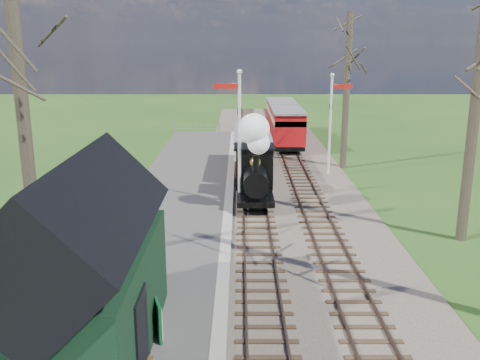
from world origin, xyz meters
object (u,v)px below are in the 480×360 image
at_px(locomotive, 255,165).
at_px(coach, 252,150).
at_px(red_carriage_b, 281,117).
at_px(person, 154,285).
at_px(station_shed, 81,272).
at_px(semaphore_far, 332,117).
at_px(semaphore_near, 238,129).
at_px(sign_board, 159,320).
at_px(red_carriage_a, 287,127).

xyz_separation_m(locomotive, coach, (0.01, 6.06, -0.53)).
height_order(red_carriage_b, person, red_carriage_b).
bearing_deg(station_shed, semaphore_far, 64.28).
height_order(semaphore_near, locomotive, semaphore_near).
bearing_deg(sign_board, red_carriage_a, 78.05).
bearing_deg(red_carriage_a, red_carriage_b, 90.00).
bearing_deg(sign_board, locomotive, 76.98).
height_order(coach, red_carriage_b, red_carriage_b).
bearing_deg(semaphore_far, person, -114.81).
bearing_deg(red_carriage_b, locomotive, -97.86).
height_order(red_carriage_a, red_carriage_b, same).
height_order(semaphore_far, red_carriage_b, semaphore_far).
height_order(coach, person, coach).
distance_m(semaphore_near, coach, 6.66).
bearing_deg(station_shed, locomotive, 70.63).
xyz_separation_m(red_carriage_a, red_carriage_b, (0.00, 5.50, 0.00)).
bearing_deg(station_shed, semaphore_near, 73.62).
height_order(semaphore_near, red_carriage_b, semaphore_near).
bearing_deg(semaphore_far, sign_board, -112.11).
height_order(semaphore_far, coach, semaphore_far).
distance_m(station_shed, coach, 18.76).
xyz_separation_m(semaphore_near, red_carriage_a, (3.37, 13.59, -2.06)).
relative_size(locomotive, sign_board, 4.28).
xyz_separation_m(station_shed, person, (1.30, 2.05, -1.30)).
xyz_separation_m(semaphore_far, person, (-7.37, -15.95, -2.39)).
bearing_deg(semaphore_near, coach, 82.98).
relative_size(locomotive, red_carriage_b, 0.80).
bearing_deg(semaphore_near, person, -102.64).
height_order(station_shed, semaphore_near, semaphore_near).
distance_m(red_carriage_b, person, 29.59).
height_order(locomotive, red_carriage_a, locomotive).
xyz_separation_m(station_shed, semaphore_far, (8.67, 18.00, 1.08)).
bearing_deg(sign_board, semaphore_far, 67.89).
relative_size(semaphore_far, locomotive, 1.34).
relative_size(red_carriage_b, sign_board, 5.38).
distance_m(semaphore_near, red_carriage_a, 14.16).
bearing_deg(sign_board, semaphore_near, 80.44).
bearing_deg(red_carriage_b, station_shed, -102.51).
height_order(station_shed, locomotive, station_shed).
distance_m(station_shed, semaphore_far, 20.01).
xyz_separation_m(locomotive, person, (-2.99, -10.14, -1.02)).
distance_m(station_shed, person, 2.75).
height_order(locomotive, red_carriage_b, locomotive).
distance_m(locomotive, red_carriage_a, 13.67).
height_order(coach, red_carriage_a, red_carriage_a).
height_order(semaphore_far, person, semaphore_far).
xyz_separation_m(semaphore_far, red_carriage_a, (-1.77, 7.59, -1.78)).
bearing_deg(sign_board, station_shed, -158.68).
bearing_deg(station_shed, person, 57.71).
bearing_deg(semaphore_far, semaphore_near, -130.60).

